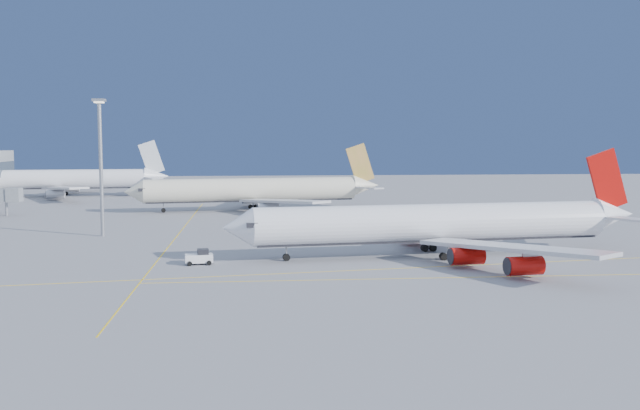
{
  "coord_description": "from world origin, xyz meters",
  "views": [
    {
      "loc": [
        -24.29,
        -109.65,
        19.55
      ],
      "look_at": [
        -12.59,
        20.61,
        7.0
      ],
      "focal_mm": 40.0,
      "sensor_mm": 36.0,
      "label": 1
    }
  ],
  "objects_px": {
    "airliner_etihad": "(257,190)",
    "airliner_virgin": "(441,223)",
    "pushback_tug": "(200,257)",
    "light_mast": "(101,156)",
    "airliner_third": "(62,179)"
  },
  "relations": [
    {
      "from": "airliner_etihad",
      "to": "airliner_virgin",
      "type": "bearing_deg",
      "value": -76.82
    },
    {
      "from": "airliner_etihad",
      "to": "pushback_tug",
      "type": "relative_size",
      "value": 15.43
    },
    {
      "from": "light_mast",
      "to": "airliner_third",
      "type": "bearing_deg",
      "value": 108.84
    },
    {
      "from": "airliner_etihad",
      "to": "light_mast",
      "type": "xyz_separation_m",
      "value": [
        -30.49,
        -46.92,
        10.44
      ]
    },
    {
      "from": "airliner_third",
      "to": "pushback_tug",
      "type": "height_order",
      "value": "airliner_third"
    },
    {
      "from": "pushback_tug",
      "to": "light_mast",
      "type": "relative_size",
      "value": 0.16
    },
    {
      "from": "airliner_virgin",
      "to": "airliner_third",
      "type": "height_order",
      "value": "airliner_third"
    },
    {
      "from": "airliner_third",
      "to": "light_mast",
      "type": "height_order",
      "value": "light_mast"
    },
    {
      "from": "airliner_etihad",
      "to": "airliner_third",
      "type": "bearing_deg",
      "value": 133.25
    },
    {
      "from": "airliner_third",
      "to": "airliner_etihad",
      "type": "bearing_deg",
      "value": -42.7
    },
    {
      "from": "airliner_third",
      "to": "light_mast",
      "type": "bearing_deg",
      "value": -75.72
    },
    {
      "from": "airliner_virgin",
      "to": "airliner_etihad",
      "type": "xyz_separation_m",
      "value": [
        -30.12,
        75.37,
        0.11
      ]
    },
    {
      "from": "airliner_virgin",
      "to": "pushback_tug",
      "type": "height_order",
      "value": "airliner_virgin"
    },
    {
      "from": "airliner_third",
      "to": "light_mast",
      "type": "xyz_separation_m",
      "value": [
        33.03,
        -96.8,
        10.28
      ]
    },
    {
      "from": "airliner_virgin",
      "to": "light_mast",
      "type": "distance_m",
      "value": 67.78
    }
  ]
}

